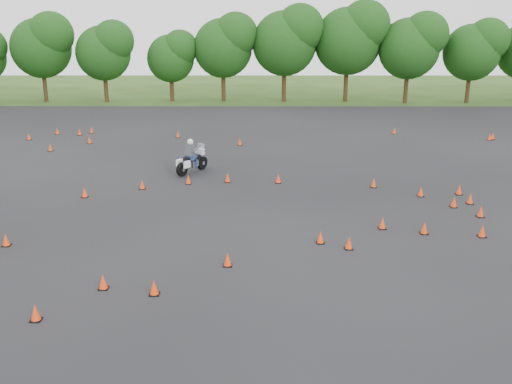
{
  "coord_description": "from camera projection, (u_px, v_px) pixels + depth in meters",
  "views": [
    {
      "loc": [
        0.07,
        -18.26,
        7.87
      ],
      "look_at": [
        0.0,
        4.0,
        1.2
      ],
      "focal_mm": 40.0,
      "sensor_mm": 36.0,
      "label": 1
    }
  ],
  "objects": [
    {
      "name": "rider_grey",
      "position": [
        192.0,
        156.0,
        30.66
      ],
      "size": [
        1.94,
        2.48,
        1.9
      ],
      "primitive_type": null,
      "rotation": [
        0.0,
        0.0,
        1.01
      ],
      "color": "#3E4245",
      "rests_on": "ground"
    },
    {
      "name": "ground",
      "position": [
        256.0,
        258.0,
        19.75
      ],
      "size": [
        140.0,
        140.0,
        0.0
      ],
      "primitive_type": "plane",
      "color": "#2D5119",
      "rests_on": "ground"
    },
    {
      "name": "traffic_cones",
      "position": [
        247.0,
        204.0,
        24.85
      ],
      "size": [
        36.25,
        32.99,
        0.45
      ],
      "color": "#FF3D0A",
      "rests_on": "asphalt_pad"
    },
    {
      "name": "asphalt_pad",
      "position": [
        256.0,
        205.0,
        25.5
      ],
      "size": [
        62.0,
        62.0,
        0.0
      ],
      "primitive_type": "plane",
      "color": "black",
      "rests_on": "ground"
    },
    {
      "name": "treeline",
      "position": [
        294.0,
        59.0,
        51.63
      ],
      "size": [
        87.08,
        32.19,
        10.85
      ],
      "color": "#173F12",
      "rests_on": "ground"
    }
  ]
}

